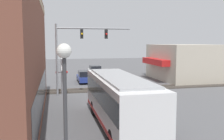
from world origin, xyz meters
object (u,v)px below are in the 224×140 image
object	(u,v)px
streetlamp	(65,114)
parked_car_blue	(85,77)
parked_car_white	(95,70)
pedestrian_near_bus	(137,102)
city_bus	(119,99)
crossing_signal	(62,72)

from	to	relation	value
streetlamp	parked_car_blue	distance (m)	25.36
parked_car_white	streetlamp	bearing A→B (deg)	169.38
pedestrian_near_bus	streetlamp	bearing A→B (deg)	150.30
city_bus	crossing_signal	xyz separation A→B (m)	(10.30, 3.16, 0.55)
parked_car_blue	pedestrian_near_bus	world-z (taller)	pedestrian_near_bus
parked_car_white	pedestrian_near_bus	bearing A→B (deg)	178.75
parked_car_white	city_bus	bearing A→B (deg)	174.18
city_bus	crossing_signal	distance (m)	10.79
pedestrian_near_bus	crossing_signal	bearing A→B (deg)	34.51
city_bus	parked_car_blue	size ratio (longest dim) A/B	2.29
city_bus	streetlamp	bearing A→B (deg)	153.96
city_bus	parked_car_white	bearing A→B (deg)	-5.82
crossing_signal	parked_car_blue	size ratio (longest dim) A/B	0.87
streetlamp	pedestrian_near_bus	xyz separation A→B (m)	(9.89, -5.64, -2.26)
crossing_signal	pedestrian_near_bus	xyz separation A→B (m)	(-7.66, -5.26, -1.47)
pedestrian_near_bus	parked_car_blue	bearing A→B (deg)	7.91
city_bus	parked_car_blue	xyz separation A→B (m)	(17.75, -0.00, -1.04)
city_bus	pedestrian_near_bus	distance (m)	3.50
city_bus	pedestrian_near_bus	size ratio (longest dim) A/B	6.13
city_bus	crossing_signal	size ratio (longest dim) A/B	2.63
city_bus	pedestrian_near_bus	xyz separation A→B (m)	(2.64, -2.10, -0.92)
crossing_signal	streetlamp	xyz separation A→B (m)	(-17.55, 0.38, 0.79)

